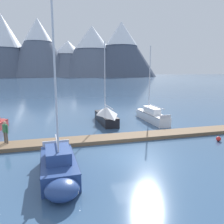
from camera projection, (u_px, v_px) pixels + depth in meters
ground_plane at (132, 157)px, 14.98m from camera, size 700.00×700.00×0.00m
mountain_west_summit at (3, 44)px, 216.19m from camera, size 65.23×65.23×59.49m
mountain_central_massif at (39, 47)px, 222.51m from camera, size 66.06×66.06×56.85m
mountain_shoulder_ridge at (68, 58)px, 237.57m from camera, size 76.30×76.30×37.10m
mountain_east_summit at (92, 50)px, 231.94m from camera, size 75.83×75.83×51.50m
mountain_rear_spur at (121, 48)px, 230.22m from camera, size 72.66×72.66×55.04m
dock at (117, 138)px, 18.78m from camera, size 26.04×2.96×0.30m
sailboat_second_berth at (59, 168)px, 11.85m from camera, size 2.14×5.62×9.41m
sailboat_mid_dock_port at (106, 115)px, 24.95m from camera, size 1.87×6.98×8.80m
sailboat_mid_dock_starboard at (150, 115)px, 26.01m from camera, size 1.57×7.52×8.47m
person_on_dock at (5, 131)px, 16.76m from camera, size 0.46×0.43×1.69m
mooring_buoy_channel_marker at (219, 139)px, 18.34m from camera, size 0.39×0.39×0.47m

